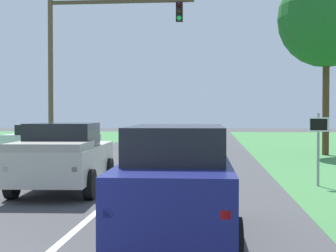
{
  "coord_description": "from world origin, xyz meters",
  "views": [
    {
      "loc": [
        2.63,
        -5.35,
        2.27
      ],
      "look_at": [
        0.77,
        15.63,
        1.72
      ],
      "focal_mm": 53.38,
      "sensor_mm": 36.0,
      "label": 1
    }
  ],
  "objects_px": {
    "oak_tree_right": "(327,19)",
    "crossing_suv_far": "(51,140)",
    "keep_moving_sign": "(318,139)",
    "red_suv_near": "(177,180)",
    "pickup_truck_lead": "(64,156)",
    "traffic_light": "(86,49)"
  },
  "relations": [
    {
      "from": "oak_tree_right",
      "to": "crossing_suv_far",
      "type": "distance_m",
      "value": 15.93
    },
    {
      "from": "pickup_truck_lead",
      "to": "oak_tree_right",
      "type": "height_order",
      "value": "oak_tree_right"
    },
    {
      "from": "keep_moving_sign",
      "to": "oak_tree_right",
      "type": "relative_size",
      "value": 0.23
    },
    {
      "from": "pickup_truck_lead",
      "to": "oak_tree_right",
      "type": "bearing_deg",
      "value": 52.1
    },
    {
      "from": "keep_moving_sign",
      "to": "oak_tree_right",
      "type": "bearing_deg",
      "value": 76.51
    },
    {
      "from": "oak_tree_right",
      "to": "crossing_suv_far",
      "type": "relative_size",
      "value": 2.08
    },
    {
      "from": "pickup_truck_lead",
      "to": "oak_tree_right",
      "type": "xyz_separation_m",
      "value": [
        10.39,
        13.35,
        6.31
      ]
    },
    {
      "from": "traffic_light",
      "to": "crossing_suv_far",
      "type": "xyz_separation_m",
      "value": [
        -2.18,
        1.35,
        -4.45
      ]
    },
    {
      "from": "red_suv_near",
      "to": "pickup_truck_lead",
      "type": "relative_size",
      "value": 0.91
    },
    {
      "from": "pickup_truck_lead",
      "to": "keep_moving_sign",
      "type": "bearing_deg",
      "value": 11.71
    },
    {
      "from": "pickup_truck_lead",
      "to": "oak_tree_right",
      "type": "relative_size",
      "value": 0.52
    },
    {
      "from": "crossing_suv_far",
      "to": "traffic_light",
      "type": "bearing_deg",
      "value": -31.78
    },
    {
      "from": "pickup_truck_lead",
      "to": "oak_tree_right",
      "type": "distance_m",
      "value": 18.05
    },
    {
      "from": "red_suv_near",
      "to": "pickup_truck_lead",
      "type": "xyz_separation_m",
      "value": [
        -3.66,
        5.25,
        -0.06
      ]
    },
    {
      "from": "red_suv_near",
      "to": "pickup_truck_lead",
      "type": "distance_m",
      "value": 6.39
    },
    {
      "from": "pickup_truck_lead",
      "to": "crossing_suv_far",
      "type": "distance_m",
      "value": 11.53
    },
    {
      "from": "pickup_truck_lead",
      "to": "keep_moving_sign",
      "type": "relative_size",
      "value": 2.3
    },
    {
      "from": "pickup_truck_lead",
      "to": "traffic_light",
      "type": "xyz_separation_m",
      "value": [
        -1.78,
        9.48,
        4.34
      ]
    },
    {
      "from": "traffic_light",
      "to": "keep_moving_sign",
      "type": "xyz_separation_m",
      "value": [
        9.35,
        -7.91,
        -3.89
      ]
    },
    {
      "from": "red_suv_near",
      "to": "crossing_suv_far",
      "type": "distance_m",
      "value": 17.79
    },
    {
      "from": "pickup_truck_lead",
      "to": "keep_moving_sign",
      "type": "xyz_separation_m",
      "value": [
        7.56,
        1.57,
        0.45
      ]
    },
    {
      "from": "oak_tree_right",
      "to": "red_suv_near",
      "type": "bearing_deg",
      "value": -109.91
    }
  ]
}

